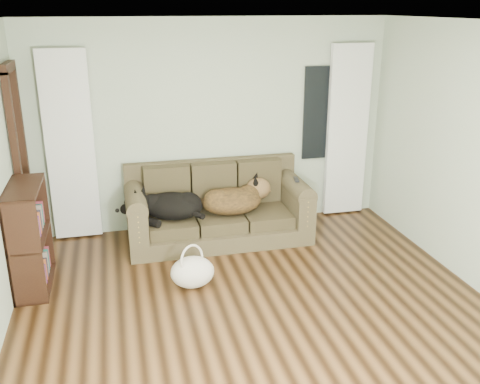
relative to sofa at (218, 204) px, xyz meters
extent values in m
plane|color=black|center=(0.03, -1.98, -0.45)|extent=(5.00, 5.00, 0.00)
plane|color=white|center=(0.03, -1.98, 2.15)|extent=(5.00, 5.00, 0.00)
cube|color=#B1BFA6|center=(0.03, 0.52, 0.85)|extent=(4.50, 0.04, 2.60)
cube|color=white|center=(-1.67, 0.44, 0.70)|extent=(0.55, 0.08, 2.25)
cube|color=white|center=(1.83, 0.44, 0.70)|extent=(0.55, 0.08, 2.25)
cube|color=black|center=(1.48, 0.50, 0.95)|extent=(0.50, 0.03, 1.20)
cube|color=black|center=(-2.17, 0.07, 0.60)|extent=(0.07, 0.60, 2.10)
cube|color=#372E1A|center=(0.00, 0.00, 0.00)|extent=(2.17, 0.94, 0.89)
ellipsoid|color=black|center=(-0.60, -0.05, 0.03)|extent=(0.86, 0.72, 0.31)
ellipsoid|color=black|center=(0.20, -0.03, 0.04)|extent=(0.77, 0.54, 0.34)
cube|color=black|center=(0.95, -0.12, 0.28)|extent=(0.09, 0.19, 0.02)
ellipsoid|color=silver|center=(-0.49, -1.11, -0.29)|extent=(0.53, 0.46, 0.33)
cube|color=black|center=(-2.06, -0.69, 0.05)|extent=(0.37, 0.87, 1.07)
camera|label=1|loc=(-1.16, -5.93, 2.28)|focal=40.00mm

